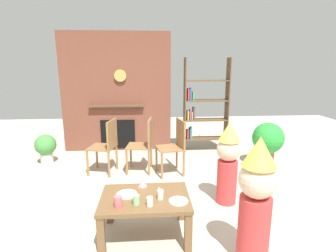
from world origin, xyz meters
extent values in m
plane|color=#BCB29E|center=(0.00, 0.00, 0.00)|extent=(12.00, 12.00, 0.00)
cube|color=brown|center=(-0.74, 2.60, 1.20)|extent=(2.20, 0.18, 2.40)
cube|color=black|center=(-0.74, 2.50, 0.35)|extent=(0.70, 0.02, 0.60)
cube|color=brown|center=(-0.74, 2.46, 0.95)|extent=(1.10, 0.10, 0.04)
cylinder|color=tan|center=(-0.64, 2.48, 1.55)|extent=(0.24, 0.04, 0.24)
cube|color=brown|center=(0.64, 2.40, 0.95)|extent=(0.02, 0.28, 1.90)
cube|color=brown|center=(1.52, 2.40, 0.95)|extent=(0.02, 0.28, 1.90)
cube|color=brown|center=(1.08, 2.40, 0.25)|extent=(0.86, 0.28, 0.02)
cube|color=brown|center=(1.08, 2.40, 0.65)|extent=(0.86, 0.28, 0.02)
cube|color=brown|center=(1.08, 2.40, 1.05)|extent=(0.86, 0.28, 0.02)
cube|color=brown|center=(1.08, 2.40, 1.45)|extent=(0.86, 0.28, 0.02)
cube|color=#B23333|center=(0.71, 2.40, 0.35)|extent=(0.03, 0.20, 0.18)
cube|color=#3359A5|center=(0.75, 2.40, 0.37)|extent=(0.02, 0.20, 0.21)
cube|color=#3F8C4C|center=(0.78, 2.40, 0.38)|extent=(0.03, 0.20, 0.24)
cube|color=gold|center=(0.71, 2.40, 0.75)|extent=(0.03, 0.20, 0.18)
cube|color=#8C4C99|center=(0.75, 2.40, 0.76)|extent=(0.02, 0.20, 0.20)
cube|color=#D87F3F|center=(0.79, 2.40, 0.74)|extent=(0.03, 0.20, 0.17)
cube|color=#4C4C51|center=(0.83, 2.40, 0.78)|extent=(0.04, 0.20, 0.25)
cube|color=#B23333|center=(0.71, 2.40, 1.17)|extent=(0.04, 0.20, 0.23)
cube|color=#3359A5|center=(0.75, 2.40, 1.18)|extent=(0.03, 0.20, 0.24)
cube|color=#3F8C4C|center=(0.80, 2.40, 1.14)|extent=(0.03, 0.20, 0.17)
cube|color=brown|center=(-0.15, -0.41, 0.42)|extent=(0.91, 0.64, 0.04)
cube|color=brown|center=(-0.56, -0.69, 0.20)|extent=(0.07, 0.07, 0.40)
cube|color=brown|center=(0.26, -0.69, 0.20)|extent=(0.07, 0.07, 0.40)
cube|color=brown|center=(-0.56, -0.14, 0.20)|extent=(0.07, 0.07, 0.40)
cube|color=brown|center=(0.26, -0.14, 0.20)|extent=(0.07, 0.07, 0.40)
cylinder|color=silver|center=(0.01, -0.47, 0.49)|extent=(0.06, 0.06, 0.09)
cylinder|color=#E5666B|center=(-0.40, -0.59, 0.50)|extent=(0.08, 0.08, 0.11)
cylinder|color=#8CD18C|center=(-0.23, -0.56, 0.49)|extent=(0.07, 0.07, 0.10)
cylinder|color=silver|center=(-0.10, -0.60, 0.49)|extent=(0.06, 0.06, 0.09)
cylinder|color=white|center=(0.18, -0.54, 0.45)|extent=(0.19, 0.19, 0.01)
cylinder|color=white|center=(-0.34, -0.36, 0.45)|extent=(0.21, 0.21, 0.01)
cone|color=pink|center=(-0.17, -0.17, 0.49)|extent=(0.10, 0.10, 0.09)
cube|color=silver|center=(0.00, -0.31, 0.45)|extent=(0.03, 0.15, 0.01)
cylinder|color=#D13838|center=(0.83, -0.85, 0.32)|extent=(0.28, 0.28, 0.63)
sphere|color=beige|center=(0.83, -0.85, 0.80)|extent=(0.33, 0.33, 0.33)
cone|color=#F2D14C|center=(0.83, -0.85, 1.05)|extent=(0.29, 0.29, 0.26)
cylinder|color=#D13838|center=(0.90, 0.21, 0.29)|extent=(0.26, 0.26, 0.57)
sphere|color=beige|center=(0.90, 0.21, 0.72)|extent=(0.30, 0.30, 0.30)
cone|color=#F2D14C|center=(0.90, 0.21, 0.95)|extent=(0.27, 0.27, 0.24)
cube|color=olive|center=(-0.87, 1.33, 0.44)|extent=(0.48, 0.48, 0.02)
cube|color=olive|center=(-0.69, 1.28, 0.68)|extent=(0.12, 0.40, 0.45)
cylinder|color=olive|center=(-1.00, 1.54, 0.21)|extent=(0.04, 0.04, 0.43)
cylinder|color=olive|center=(-1.09, 1.19, 0.21)|extent=(0.04, 0.04, 0.43)
cylinder|color=olive|center=(-0.65, 1.46, 0.21)|extent=(0.04, 0.04, 0.43)
cylinder|color=olive|center=(-0.73, 1.11, 0.21)|extent=(0.04, 0.04, 0.43)
cube|color=olive|center=(-0.26, 1.34, 0.44)|extent=(0.45, 0.45, 0.02)
cube|color=olive|center=(-0.08, 1.32, 0.68)|extent=(0.08, 0.40, 0.45)
cylinder|color=olive|center=(-0.42, 1.54, 0.21)|extent=(0.04, 0.04, 0.43)
cylinder|color=olive|center=(-0.46, 1.19, 0.21)|extent=(0.04, 0.04, 0.43)
cylinder|color=olive|center=(-0.06, 1.50, 0.21)|extent=(0.04, 0.04, 0.43)
cylinder|color=olive|center=(-0.10, 1.14, 0.21)|extent=(0.04, 0.04, 0.43)
cube|color=olive|center=(0.24, 1.19, 0.44)|extent=(0.47, 0.47, 0.02)
cube|color=olive|center=(0.42, 1.23, 0.68)|extent=(0.11, 0.40, 0.45)
cylinder|color=olive|center=(0.03, 1.33, 0.21)|extent=(0.04, 0.04, 0.43)
cylinder|color=olive|center=(0.10, 0.98, 0.21)|extent=(0.04, 0.04, 0.43)
cylinder|color=olive|center=(0.38, 1.41, 0.21)|extent=(0.04, 0.04, 0.43)
cylinder|color=olive|center=(0.45, 1.05, 0.21)|extent=(0.04, 0.04, 0.43)
cylinder|color=#9E5B42|center=(1.99, 1.45, 0.14)|extent=(0.26, 0.26, 0.27)
sphere|color=green|center=(1.99, 1.45, 0.50)|extent=(0.54, 0.54, 0.54)
cylinder|color=beige|center=(-1.95, 1.82, 0.10)|extent=(0.22, 0.22, 0.20)
sphere|color=#438C3D|center=(-1.95, 1.82, 0.36)|extent=(0.37, 0.37, 0.37)
camera|label=1|loc=(-0.10, -2.90, 1.76)|focal=28.38mm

